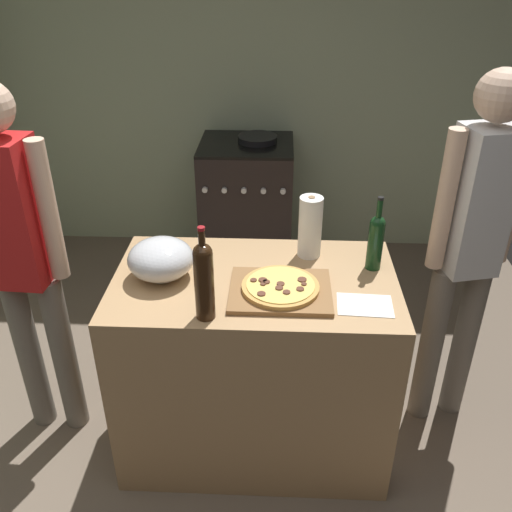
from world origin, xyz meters
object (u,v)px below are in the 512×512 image
object	(u,v)px
pizza	(280,286)
mixing_bowl	(161,259)
wine_bottle_dark	(204,278)
person_in_red	(470,240)
person_in_stripes	(22,252)
wine_bottle_amber	(376,239)
paper_towel_roll	(310,227)
stove	(247,205)

from	to	relation	value
pizza	mixing_bowl	distance (m)	0.50
mixing_bowl	wine_bottle_dark	distance (m)	0.36
wine_bottle_dark	person_in_red	world-z (taller)	person_in_red
person_in_stripes	pizza	bearing A→B (deg)	-8.18
wine_bottle_amber	mixing_bowl	bearing A→B (deg)	-172.75
paper_towel_roll	wine_bottle_dark	world-z (taller)	wine_bottle_dark
pizza	wine_bottle_amber	world-z (taller)	wine_bottle_amber
wine_bottle_dark	stove	bearing A→B (deg)	89.09
mixing_bowl	pizza	bearing A→B (deg)	-11.78
stove	person_in_red	xyz separation A→B (m)	(1.06, -1.46, 0.52)
pizza	person_in_red	xyz separation A→B (m)	(0.82, 0.32, 0.05)
paper_towel_roll	wine_bottle_dark	size ratio (longest dim) A/B	0.75
mixing_bowl	wine_bottle_amber	bearing A→B (deg)	7.25
paper_towel_roll	stove	xyz separation A→B (m)	(-0.37, 1.47, -0.58)
paper_towel_roll	wine_bottle_amber	distance (m)	0.28
wine_bottle_amber	wine_bottle_dark	bearing A→B (deg)	-150.06
mixing_bowl	person_in_stripes	world-z (taller)	person_in_stripes
pizza	person_in_red	world-z (taller)	person_in_red
mixing_bowl	stove	world-z (taller)	mixing_bowl
paper_towel_roll	person_in_red	distance (m)	0.69
stove	person_in_stripes	size ratio (longest dim) A/B	0.57
pizza	wine_bottle_dark	distance (m)	0.35
stove	mixing_bowl	bearing A→B (deg)	-98.32
pizza	person_in_stripes	distance (m)	1.10
wine_bottle_dark	stove	world-z (taller)	wine_bottle_dark
wine_bottle_amber	person_in_stripes	xyz separation A→B (m)	(-1.48, -0.06, -0.06)
stove	person_in_stripes	xyz separation A→B (m)	(-0.85, -1.63, 0.51)
wine_bottle_dark	wine_bottle_amber	world-z (taller)	wine_bottle_dark
pizza	person_in_stripes	xyz separation A→B (m)	(-1.09, 0.16, 0.04)
paper_towel_roll	person_in_red	xyz separation A→B (m)	(0.69, 0.01, -0.05)
pizza	wine_bottle_dark	size ratio (longest dim) A/B	0.83
pizza	wine_bottle_amber	xyz separation A→B (m)	(0.39, 0.21, 0.10)
pizza	paper_towel_roll	distance (m)	0.35
wine_bottle_dark	stove	xyz separation A→B (m)	(0.03, 1.95, -0.61)
person_in_stripes	wine_bottle_dark	bearing A→B (deg)	-21.70
wine_bottle_dark	pizza	bearing A→B (deg)	31.69
wine_bottle_amber	person_in_red	size ratio (longest dim) A/B	0.19
paper_towel_roll	person_in_stripes	world-z (taller)	person_in_stripes
paper_towel_roll	wine_bottle_amber	xyz separation A→B (m)	(0.27, -0.10, -0.00)
wine_bottle_dark	wine_bottle_amber	xyz separation A→B (m)	(0.66, 0.38, -0.03)
paper_towel_roll	stove	distance (m)	1.62
pizza	person_in_stripes	world-z (taller)	person_in_stripes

